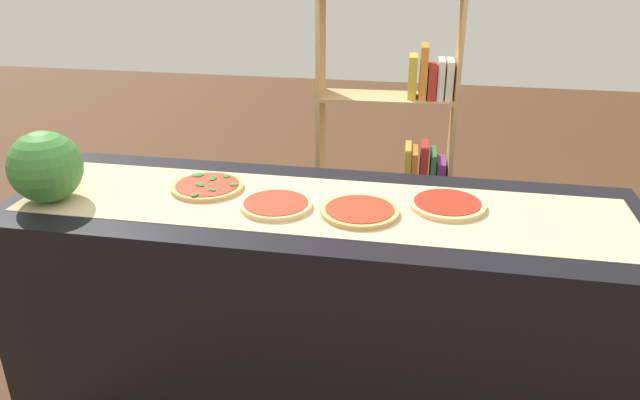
# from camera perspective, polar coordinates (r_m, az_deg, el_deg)

# --- Properties ---
(counter) EXTENTS (2.27, 0.74, 0.91)m
(counter) POSITION_cam_1_polar(r_m,az_deg,el_deg) (2.40, 0.00, -10.41)
(counter) COLOR black
(counter) RESTS_ON ground_plane
(parchment_paper) EXTENTS (2.15, 0.49, 0.00)m
(parchment_paper) POSITION_cam_1_polar(r_m,az_deg,el_deg) (2.18, 0.00, -0.46)
(parchment_paper) COLOR tan
(parchment_paper) RESTS_ON counter
(pizza_spinach_0) EXTENTS (0.27, 0.27, 0.02)m
(pizza_spinach_0) POSITION_cam_1_polar(r_m,az_deg,el_deg) (2.35, -10.45, 1.27)
(pizza_spinach_0) COLOR tan
(pizza_spinach_0) RESTS_ON parchment_paper
(pizza_plain_1) EXTENTS (0.26, 0.26, 0.02)m
(pizza_plain_1) POSITION_cam_1_polar(r_m,az_deg,el_deg) (2.16, -4.13, -0.44)
(pizza_plain_1) COLOR #E5C17F
(pizza_plain_1) RESTS_ON parchment_paper
(pizza_plain_2) EXTENTS (0.27, 0.27, 0.02)m
(pizza_plain_2) POSITION_cam_1_polar(r_m,az_deg,el_deg) (2.11, 3.72, -1.04)
(pizza_plain_2) COLOR tan
(pizza_plain_2) RESTS_ON parchment_paper
(pizza_plain_3) EXTENTS (0.27, 0.27, 0.02)m
(pizza_plain_3) POSITION_cam_1_polar(r_m,az_deg,el_deg) (2.20, 11.77, -0.39)
(pizza_plain_3) COLOR #E5C17F
(pizza_plain_3) RESTS_ON parchment_paper
(watermelon) EXTENTS (0.26, 0.26, 0.26)m
(watermelon) POSITION_cam_1_polar(r_m,az_deg,el_deg) (2.38, -24.23, 2.83)
(watermelon) COLOR #387A33
(watermelon) RESTS_ON counter
(bookshelf) EXTENTS (0.71, 0.27, 1.54)m
(bookshelf) POSITION_cam_1_polar(r_m,az_deg,el_deg) (3.27, 7.58, 3.90)
(bookshelf) COLOR tan
(bookshelf) RESTS_ON ground_plane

